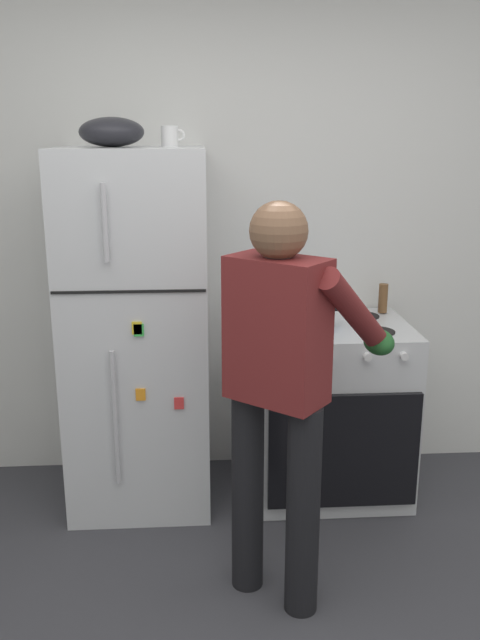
# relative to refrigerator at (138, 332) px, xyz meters

# --- Properties ---
(kitchen_wall_back) EXTENTS (6.00, 0.10, 2.70)m
(kitchen_wall_back) POSITION_rel_refrigerator_xyz_m (0.52, 0.38, 0.47)
(kitchen_wall_back) COLOR silver
(kitchen_wall_back) RESTS_ON ground
(refrigerator) EXTENTS (0.68, 0.72, 1.76)m
(refrigerator) POSITION_rel_refrigerator_xyz_m (0.00, 0.00, 0.00)
(refrigerator) COLOR silver
(refrigerator) RESTS_ON ground
(stove_range) EXTENTS (0.76, 0.67, 0.90)m
(stove_range) POSITION_rel_refrigerator_xyz_m (0.98, -0.01, -0.43)
(stove_range) COLOR silver
(stove_range) RESTS_ON ground
(person_cook) EXTENTS (0.70, 0.75, 1.60)m
(person_cook) POSITION_rel_refrigerator_xyz_m (0.61, -0.83, 0.08)
(person_cook) COLOR black
(person_cook) RESTS_ON ground
(red_pot) EXTENTS (0.38, 0.28, 0.11)m
(red_pot) POSITION_rel_refrigerator_xyz_m (0.82, -0.05, 0.08)
(red_pot) COLOR #19479E
(red_pot) RESTS_ON stove_range
(coffee_mug) EXTENTS (0.11, 0.08, 0.10)m
(coffee_mug) POSITION_rel_refrigerator_xyz_m (0.18, 0.05, 0.93)
(coffee_mug) COLOR silver
(coffee_mug) RESTS_ON refrigerator
(pepper_mill) EXTENTS (0.05, 0.05, 0.15)m
(pepper_mill) POSITION_rel_refrigerator_xyz_m (1.28, 0.20, 0.10)
(pepper_mill) COLOR brown
(pepper_mill) RESTS_ON stove_range
(mixing_bowl) EXTENTS (0.29, 0.29, 0.13)m
(mixing_bowl) POSITION_rel_refrigerator_xyz_m (-0.08, 0.00, 0.95)
(mixing_bowl) COLOR black
(mixing_bowl) RESTS_ON refrigerator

